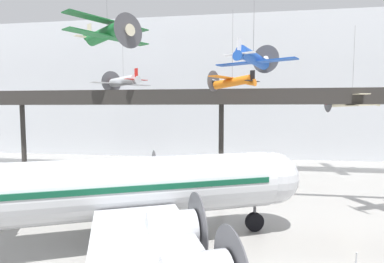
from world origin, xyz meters
name	(u,v)px	position (x,y,z in m)	size (l,w,h in m)	color
hangar_back_wall	(225,88)	(0.00, 39.93, 12.15)	(140.00, 3.00, 24.29)	silver
mezzanine_walkway	(221,102)	(0.00, 27.42, 9.37)	(110.00, 3.20, 11.08)	#2D2B28
airliner_silver_main	(120,188)	(-5.00, 4.12, 3.67)	(23.68, 27.74, 10.70)	silver
suspended_plane_green_biplane	(108,33)	(-10.56, 15.40, 15.97)	(7.53, 8.29, 5.17)	#1E6B33
suspended_plane_orange_highwing	(232,82)	(1.53, 20.20, 11.47)	(5.70, 6.33, 8.63)	orange
suspended_plane_silver_racer	(123,81)	(-13.94, 28.11, 12.39)	(7.59, 8.10, 8.25)	silver
suspended_plane_cream_biplane	(352,102)	(16.73, 28.16, 9.41)	(6.60, 8.10, 10.94)	beige
suspended_plane_blue_trainer	(253,59)	(3.33, 12.14, 12.60)	(6.58, 5.85, 7.49)	#1E4CAD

